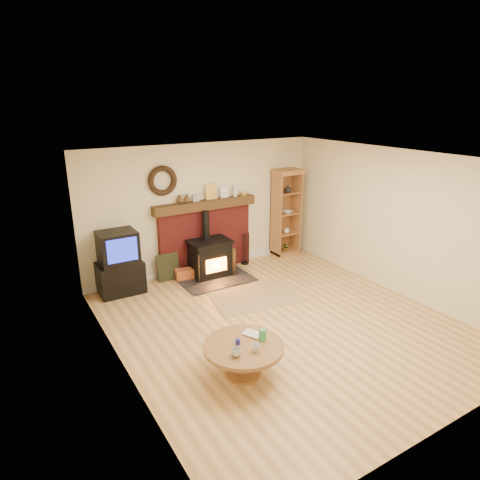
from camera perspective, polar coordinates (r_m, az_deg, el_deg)
ground at (r=6.98m, az=5.63°, el=-10.98°), size 5.50×5.50×0.00m
room_shell at (r=6.39m, az=5.47°, el=2.88°), size 5.02×5.52×2.61m
chimney_breast at (r=8.77m, az=-4.62°, el=0.99°), size 2.20×0.22×1.78m
wood_stove at (r=8.54m, az=-3.94°, el=-2.57°), size 1.40×1.00×1.31m
area_rug at (r=7.80m, az=1.85°, el=-7.54°), size 1.67×1.28×0.01m
tv_unit at (r=8.06m, az=-15.79°, el=-3.08°), size 0.80×0.57×1.17m
curio_cabinet at (r=9.61m, az=6.04°, el=3.61°), size 0.63×0.45×1.96m
firelog_box at (r=8.53m, az=-7.42°, el=-4.58°), size 0.38×0.27×0.22m
leaning_painting at (r=8.51m, az=-9.56°, el=-3.58°), size 0.45×0.12×0.54m
fire_tools at (r=9.23m, az=0.70°, el=-2.29°), size 0.19×0.16×0.70m
coffee_table at (r=5.62m, az=0.50°, el=-14.53°), size 1.04×1.04×0.60m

